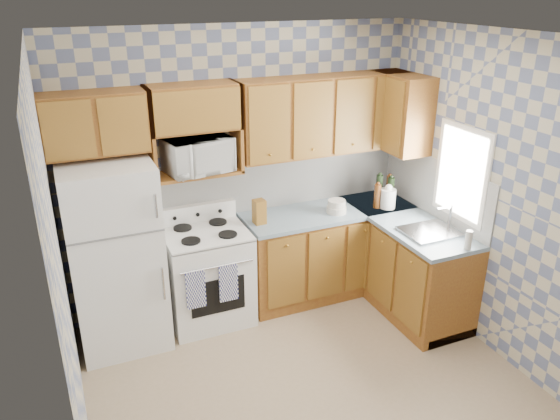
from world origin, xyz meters
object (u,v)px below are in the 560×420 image
(microwave, at_px, (198,155))
(electric_kettle, at_px, (388,199))
(refrigerator, at_px, (116,257))
(stove_body, at_px, (208,277))

(microwave, height_order, electric_kettle, microwave)
(refrigerator, bearing_deg, stove_body, 1.78)
(refrigerator, relative_size, stove_body, 1.87)
(refrigerator, distance_m, electric_kettle, 2.67)
(stove_body, distance_m, microwave, 1.17)
(stove_body, distance_m, electric_kettle, 1.95)
(stove_body, relative_size, electric_kettle, 4.61)
(refrigerator, relative_size, electric_kettle, 8.60)
(refrigerator, bearing_deg, electric_kettle, -3.12)
(refrigerator, xyz_separation_m, microwave, (0.82, 0.17, 0.77))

